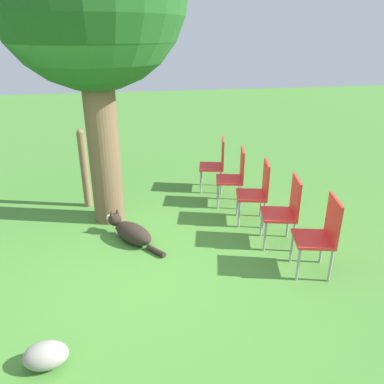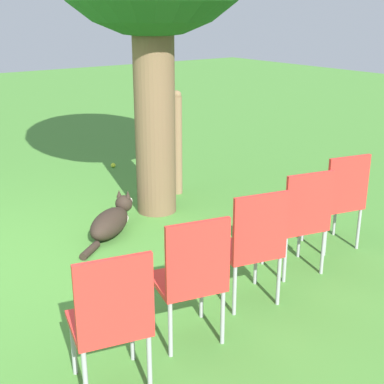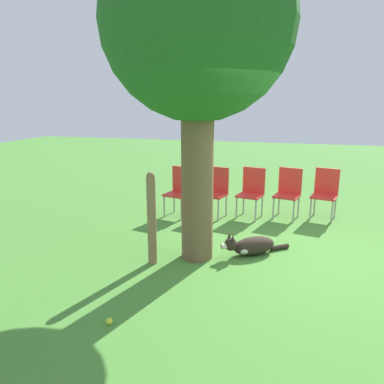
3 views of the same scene
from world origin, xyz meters
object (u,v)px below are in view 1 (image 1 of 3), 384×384
Objects in this scene: red_chair_0 at (322,232)px; red_chair_2 at (258,189)px; fence_post at (84,168)px; red_chair_1 at (286,208)px; red_chair_3 at (235,174)px; red_chair_4 at (217,161)px; dog at (130,231)px.

red_chair_0 is 1.38m from red_chair_2.
fence_post reaches higher than red_chair_1.
red_chair_0 is at bearing 115.40° from red_chair_1.
red_chair_1 is at bearing -64.60° from red_chair_0.
red_chair_3 is 0.69m from red_chair_4.
red_chair_1 is 0.69m from red_chair_2.
dog is 2.26m from red_chair_4.
red_chair_0 is 0.69m from red_chair_1.
dog is 0.73× the size of fence_post.
red_chair_1 is 1.00× the size of red_chair_3.
red_chair_0 is at bearing -155.49° from dog.
red_chair_2 is at bearing -121.11° from dog.
red_chair_1 is (2.01, -0.46, 0.39)m from dog.
red_chair_4 reaches higher than dog.
dog is at bearing -14.15° from red_chair_0.
fence_post is 1.36× the size of red_chair_0.
dog is 2.46m from red_chair_0.
red_chair_3 is at bearing -64.60° from red_chair_0.
fence_post is 3.68m from red_chair_0.
red_chair_2 and red_chair_4 have the same top height.
red_chair_1 is 1.38m from red_chair_3.
dog is at bearing 20.22° from red_chair_2.
dog is at bearing 0.78° from red_chair_1.
red_chair_1 is at bearing 115.40° from red_chair_4.
red_chair_4 is (-0.28, 1.35, 0.00)m from red_chair_2.
red_chair_2 is 0.69m from red_chair_3.
red_chair_3 is (-0.14, 0.67, 0.00)m from red_chair_2.
fence_post is 2.25m from red_chair_4.
red_chair_0 reaches higher than dog.
red_chair_0 is 1.00× the size of red_chair_1.
fence_post is at bearing -27.06° from red_chair_0.
red_chair_2 is 1.00× the size of red_chair_4.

